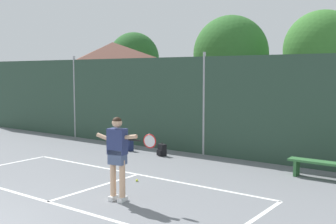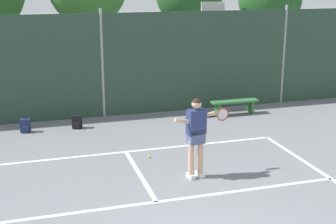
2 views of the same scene
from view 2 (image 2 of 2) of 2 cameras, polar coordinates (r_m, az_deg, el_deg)
The scene contains 7 objects.
chainlink_fence at distance 15.45m, azimuth -7.85°, elevation 5.47°, with size 26.09×0.09×3.49m.
basketball_hoop at distance 18.04m, azimuth 5.26°, elevation 9.05°, with size 0.90×0.67×3.55m.
tennis_player at distance 10.62m, azimuth 3.43°, elevation -2.24°, with size 1.41×0.41×1.85m.
tennis_ball at distance 12.10m, azimuth -2.27°, elevation -5.35°, with size 0.07×0.07×0.07m, color #CCE033.
backpack_navy at distance 14.62m, azimuth -16.69°, elevation -1.61°, with size 0.31×0.29×0.46m.
backpack_black at distance 14.65m, azimuth -10.83°, elevation -1.19°, with size 0.32×0.31×0.46m.
courtside_bench at distance 15.94m, azimuth 7.97°, elevation 0.95°, with size 1.60×0.36×0.48m.
Camera 2 is at (-2.29, -6.04, 4.38)m, focal length 51.00 mm.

